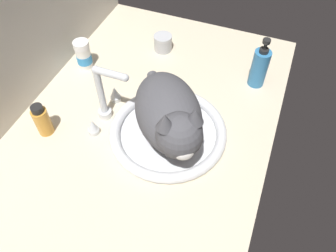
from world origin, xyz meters
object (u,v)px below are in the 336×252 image
(cat, at_px, (170,117))
(amber_bottle, at_px, (42,120))
(faucet, at_px, (105,99))
(metal_jar, at_px, (163,43))
(soap_pump_bottle, at_px, (259,67))
(sink_basin, at_px, (168,132))
(pill_bottle, at_px, (84,55))

(cat, height_order, amber_bottle, cat)
(faucet, distance_m, metal_jar, 0.36)
(soap_pump_bottle, xyz_separation_m, metal_jar, (0.05, 0.35, -0.04))
(sink_basin, distance_m, metal_jar, 0.39)
(faucet, distance_m, amber_bottle, 0.18)
(cat, xyz_separation_m, soap_pump_bottle, (0.32, -0.18, -0.04))
(amber_bottle, bearing_deg, sink_basin, -71.10)
(faucet, xyz_separation_m, pill_bottle, (0.18, 0.18, -0.03))
(sink_basin, xyz_separation_m, cat, (-0.02, -0.01, 0.09))
(faucet, relative_size, amber_bottle, 1.84)
(cat, bearing_deg, metal_jar, 24.41)
(soap_pump_bottle, bearing_deg, amber_bottle, 128.47)
(amber_bottle, height_order, pill_bottle, amber_bottle)
(faucet, bearing_deg, metal_jar, -5.85)
(cat, height_order, soap_pump_bottle, cat)
(amber_bottle, xyz_separation_m, soap_pump_bottle, (0.42, -0.53, 0.02))
(soap_pump_bottle, distance_m, metal_jar, 0.35)
(amber_bottle, relative_size, pill_bottle, 1.06)
(cat, relative_size, pill_bottle, 3.45)
(faucet, distance_m, pill_bottle, 0.25)
(pill_bottle, height_order, metal_jar, pill_bottle)
(cat, relative_size, metal_jar, 5.34)
(faucet, bearing_deg, soap_pump_bottle, -51.75)
(sink_basin, xyz_separation_m, metal_jar, (0.36, 0.16, 0.02))
(pill_bottle, relative_size, soap_pump_bottle, 0.57)
(soap_pump_bottle, height_order, metal_jar, soap_pump_bottle)
(sink_basin, bearing_deg, faucet, 90.00)
(cat, distance_m, soap_pump_bottle, 0.37)
(metal_jar, bearing_deg, soap_pump_bottle, -98.86)
(soap_pump_bottle, bearing_deg, cat, 151.45)
(cat, height_order, metal_jar, cat)
(faucet, bearing_deg, amber_bottle, 129.08)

